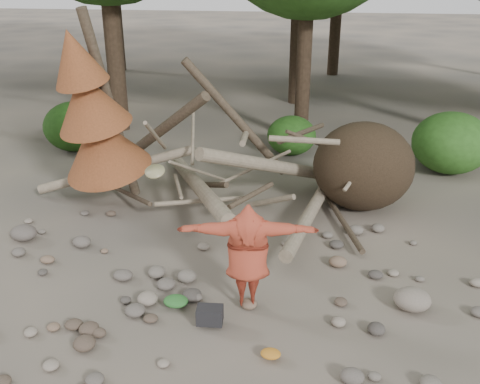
# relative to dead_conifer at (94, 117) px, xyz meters

# --- Properties ---
(ground) EXTENTS (120.00, 120.00, 0.00)m
(ground) POSITION_rel_dead_conifer_xyz_m (3.12, -3.37, -2.11)
(ground) COLOR #514C44
(ground) RESTS_ON ground
(deadfall_pile) EXTENTS (8.55, 5.24, 3.30)m
(deadfall_pile) POSITION_rel_dead_conifer_xyz_m (5.13, 0.87, -1.16)
(deadfall_pile) COLOR #332619
(deadfall_pile) RESTS_ON ground
(dead_conifer) EXTENTS (2.06, 2.16, 4.35)m
(dead_conifer) POSITION_rel_dead_conifer_xyz_m (0.00, 0.00, 0.00)
(dead_conifer) COLOR #4C3F30
(dead_conifer) RESTS_ON ground
(bush_left) EXTENTS (1.80, 1.80, 1.44)m
(bush_left) POSITION_rel_dead_conifer_xyz_m (-2.38, 3.83, -1.39)
(bush_left) COLOR #1D4512
(bush_left) RESTS_ON ground
(bush_mid) EXTENTS (1.40, 1.40, 1.12)m
(bush_mid) POSITION_rel_dead_conifer_xyz_m (3.92, 4.43, -1.55)
(bush_mid) COLOR #275719
(bush_mid) RESTS_ON ground
(bush_right) EXTENTS (2.00, 2.00, 1.60)m
(bush_right) POSITION_rel_dead_conifer_xyz_m (8.12, 3.63, -1.31)
(bush_right) COLOR #316820
(bush_right) RESTS_ON ground
(frisbee_thrower) EXTENTS (2.70, 0.84, 2.23)m
(frisbee_thrower) POSITION_rel_dead_conifer_xyz_m (3.75, -3.24, -1.17)
(frisbee_thrower) COLOR #A43925
(frisbee_thrower) RESTS_ON ground
(backpack) EXTENTS (0.41, 0.29, 0.26)m
(backpack) POSITION_rel_dead_conifer_xyz_m (3.26, -3.83, -1.98)
(backpack) COLOR black
(backpack) RESTS_ON ground
(cloth_green) EXTENTS (0.40, 0.33, 0.15)m
(cloth_green) POSITION_rel_dead_conifer_xyz_m (2.63, -3.46, -2.04)
(cloth_green) COLOR #296629
(cloth_green) RESTS_ON ground
(cloth_orange) EXTENTS (0.29, 0.23, 0.10)m
(cloth_orange) POSITION_rel_dead_conifer_xyz_m (4.25, -4.45, -2.06)
(cloth_orange) COLOR #B8721F
(cloth_orange) RESTS_ON ground
(boulder_mid_right) EXTENTS (0.59, 0.53, 0.35)m
(boulder_mid_right) POSITION_rel_dead_conifer_xyz_m (6.35, -2.90, -1.94)
(boulder_mid_right) COLOR gray
(boulder_mid_right) RESTS_ON ground
(boulder_mid_left) EXTENTS (0.51, 0.46, 0.31)m
(boulder_mid_left) POSITION_rel_dead_conifer_xyz_m (-0.97, -1.70, -1.96)
(boulder_mid_left) COLOR #5D554E
(boulder_mid_left) RESTS_ON ground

